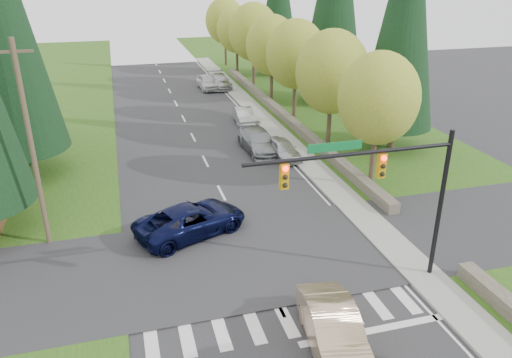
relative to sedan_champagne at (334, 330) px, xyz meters
name	(u,v)px	position (x,y,z in m)	size (l,w,h in m)	color
grass_east	(378,149)	(11.89, 18.68, -0.79)	(14.00, 110.00, 0.06)	#2A4A13
grass_west	(3,187)	(-14.11, 18.68, -0.79)	(14.00, 110.00, 0.06)	#2A4A13
cross_street	(254,257)	(-1.11, 6.68, -0.82)	(120.00, 8.00, 0.10)	#28282B
sidewalk_east	(293,147)	(5.79, 20.68, -0.76)	(1.80, 80.00, 0.13)	gray
curb_east	(282,148)	(4.94, 20.68, -0.76)	(0.20, 80.00, 0.13)	gray
stone_wall_north	(281,114)	(7.49, 28.68, -0.47)	(0.70, 40.00, 0.70)	#4C4438
traffic_signal	(384,179)	(3.26, 3.18, 4.16)	(8.70, 0.37, 6.80)	black
utility_pole	(31,146)	(-10.61, 10.68, 4.32)	(1.60, 0.24, 10.00)	#473828
decid_tree_0	(379,99)	(8.09, 12.68, 4.78)	(4.80, 4.80, 8.37)	#38281C
decid_tree_1	(332,72)	(8.19, 19.68, 4.98)	(5.20, 5.20, 8.80)	#38281C
decid_tree_2	(296,54)	(7.99, 26.68, 5.11)	(5.00, 5.00, 8.82)	#38281C
decid_tree_3	(272,45)	(8.09, 33.68, 4.84)	(5.00, 5.00, 8.55)	#38281C
decid_tree_4	(254,32)	(8.19, 40.68, 5.24)	(5.40, 5.40, 9.18)	#38281C
decid_tree_5	(237,30)	(7.99, 47.68, 4.71)	(4.80, 4.80, 8.30)	#38281C
decid_tree_6	(225,21)	(8.09, 54.68, 5.04)	(5.20, 5.20, 8.86)	#38281C
conifer_e_a	(405,12)	(12.89, 18.68, 8.97)	(5.44, 5.44, 17.80)	#38281C
sedan_champagne	(334,330)	(0.00, 0.00, 0.00)	(1.74, 4.98, 1.64)	tan
suv_navy	(191,220)	(-3.62, 9.68, -0.01)	(2.68, 5.81, 1.62)	black
parked_car_a	(282,149)	(4.33, 18.86, -0.12)	(1.65, 4.11, 1.40)	#B1B2B6
parked_car_b	(259,141)	(3.09, 20.68, -0.04)	(2.18, 5.37, 1.56)	gray
parked_car_c	(244,116)	(3.76, 27.68, -0.14)	(1.44, 4.13, 1.36)	#B2B2B7
parked_car_d	(207,82)	(3.09, 41.43, -0.03)	(1.86, 4.62, 1.57)	silver
parked_car_e	(219,81)	(4.49, 41.68, -0.06)	(2.13, 5.23, 1.52)	#A0A0A5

